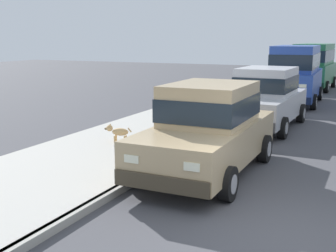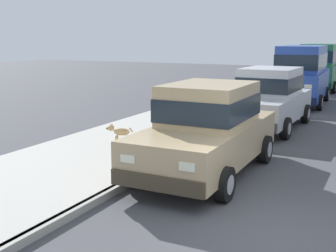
% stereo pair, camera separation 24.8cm
% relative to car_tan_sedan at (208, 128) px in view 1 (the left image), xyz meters
% --- Properties ---
extents(ground_plane, '(80.00, 80.00, 0.00)m').
position_rel_car_tan_sedan_xyz_m(ground_plane, '(2.13, -2.55, -0.98)').
color(ground_plane, '#424247').
extents(curb, '(0.16, 64.00, 0.14)m').
position_rel_car_tan_sedan_xyz_m(curb, '(-1.07, -2.55, -0.91)').
color(curb, gray).
rests_on(curb, ground).
extents(sidewalk, '(3.60, 64.00, 0.14)m').
position_rel_car_tan_sedan_xyz_m(sidewalk, '(-2.87, -2.55, -0.91)').
color(sidewalk, '#A8A59E').
rests_on(sidewalk, ground).
extents(car_tan_sedan, '(2.05, 4.60, 1.92)m').
position_rel_car_tan_sedan_xyz_m(car_tan_sedan, '(0.00, 0.00, 0.00)').
color(car_tan_sedan, tan).
rests_on(car_tan_sedan, ground).
extents(car_silver_sedan, '(2.13, 4.65, 1.92)m').
position_rel_car_tan_sedan_xyz_m(car_silver_sedan, '(-0.04, 5.45, 0.00)').
color(car_silver_sedan, '#BCBCC1').
rests_on(car_silver_sedan, ground).
extents(car_blue_van, '(2.27, 4.97, 2.52)m').
position_rel_car_tan_sedan_xyz_m(car_blue_van, '(-0.08, 11.27, 0.41)').
color(car_blue_van, '#28479E').
rests_on(car_blue_van, ground).
extents(car_green_van, '(2.25, 4.96, 2.52)m').
position_rel_car_tan_sedan_xyz_m(car_green_van, '(-0.09, 17.40, 0.41)').
color(car_green_van, '#23663D').
rests_on(car_green_van, ground).
extents(dog_tan, '(0.74, 0.31, 0.49)m').
position_rel_car_tan_sedan_xyz_m(dog_tan, '(-2.93, 1.11, -0.55)').
color(dog_tan, tan).
rests_on(dog_tan, sidewalk).
extents(fire_hydrant, '(0.34, 0.24, 0.72)m').
position_rel_car_tan_sedan_xyz_m(fire_hydrant, '(-1.52, 4.06, -0.51)').
color(fire_hydrant, gold).
rests_on(fire_hydrant, sidewalk).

